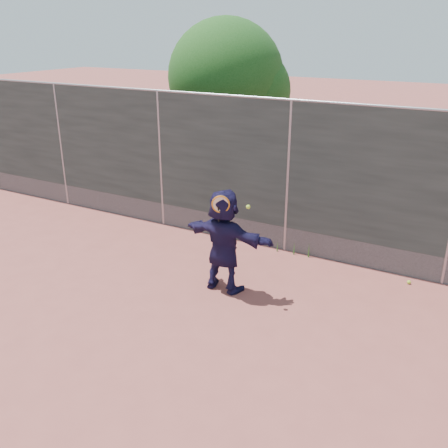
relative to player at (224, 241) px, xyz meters
The scene contains 7 objects.
ground 1.77m from the player, 78.38° to the right, with size 80.00×80.00×0.00m, color #9E4C42.
player is the anchor object (origin of this frame).
ball_ground 3.39m from the player, 31.47° to the left, with size 0.07×0.07×0.07m, color #B2E132.
fence 2.14m from the player, 81.33° to the left, with size 20.00×0.06×3.03m.
swing_action 0.73m from the player, 64.17° to the right, with size 0.62×0.18×0.51m.
tree_left 6.02m from the player, 116.66° to the left, with size 3.15×3.00×4.53m.
weed_clump 2.13m from the player, 72.40° to the left, with size 0.68×0.07×0.30m.
Camera 1 is at (3.39, -5.23, 4.23)m, focal length 40.00 mm.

